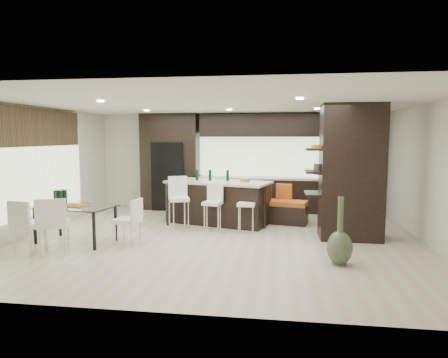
# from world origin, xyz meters

# --- Properties ---
(ground) EXTENTS (8.00, 8.00, 0.00)m
(ground) POSITION_xyz_m (0.00, 0.00, 0.00)
(ground) COLOR #C2B195
(ground) RESTS_ON ground
(back_wall) EXTENTS (8.00, 0.02, 2.70)m
(back_wall) POSITION_xyz_m (0.00, 3.50, 1.35)
(back_wall) COLOR silver
(back_wall) RESTS_ON ground
(left_wall) EXTENTS (0.02, 7.00, 2.70)m
(left_wall) POSITION_xyz_m (-4.00, 0.00, 1.35)
(left_wall) COLOR silver
(left_wall) RESTS_ON ground
(right_wall) EXTENTS (0.02, 7.00, 2.70)m
(right_wall) POSITION_xyz_m (4.00, 0.00, 1.35)
(right_wall) COLOR silver
(right_wall) RESTS_ON ground
(ceiling) EXTENTS (8.00, 7.00, 0.02)m
(ceiling) POSITION_xyz_m (0.00, 0.00, 2.70)
(ceiling) COLOR white
(ceiling) RESTS_ON ground
(window_left) EXTENTS (0.04, 3.20, 1.90)m
(window_left) POSITION_xyz_m (-3.96, 0.20, 1.35)
(window_left) COLOR #B2D199
(window_left) RESTS_ON left_wall
(window_back) EXTENTS (3.40, 0.04, 1.20)m
(window_back) POSITION_xyz_m (0.60, 3.46, 1.55)
(window_back) COLOR #B2D199
(window_back) RESTS_ON back_wall
(stone_accent) EXTENTS (0.08, 3.00, 0.80)m
(stone_accent) POSITION_xyz_m (-3.93, 0.20, 2.25)
(stone_accent) COLOR brown
(stone_accent) RESTS_ON left_wall
(ceiling_spots) EXTENTS (4.00, 3.00, 0.02)m
(ceiling_spots) POSITION_xyz_m (0.00, 0.25, 2.68)
(ceiling_spots) COLOR white
(ceiling_spots) RESTS_ON ceiling
(back_cabinetry) EXTENTS (6.80, 0.68, 2.70)m
(back_cabinetry) POSITION_xyz_m (0.50, 3.17, 1.35)
(back_cabinetry) COLOR black
(back_cabinetry) RESTS_ON ground
(refrigerator) EXTENTS (0.90, 0.68, 1.90)m
(refrigerator) POSITION_xyz_m (-1.90, 3.12, 0.95)
(refrigerator) COLOR black
(refrigerator) RESTS_ON ground
(partition_column) EXTENTS (1.20, 0.80, 2.70)m
(partition_column) POSITION_xyz_m (2.60, 0.40, 1.35)
(partition_column) COLOR black
(partition_column) RESTS_ON ground
(kitchen_island) EXTENTS (2.62, 1.67, 1.01)m
(kitchen_island) POSITION_xyz_m (-0.26, 1.45, 0.51)
(kitchen_island) COLOR black
(kitchen_island) RESTS_ON ground
(stool_left) EXTENTS (0.54, 0.54, 0.95)m
(stool_left) POSITION_xyz_m (-1.01, 0.62, 0.48)
(stool_left) COLOR white
(stool_left) RESTS_ON ground
(stool_mid) EXTENTS (0.44, 0.44, 0.84)m
(stool_mid) POSITION_xyz_m (-0.26, 0.64, 0.42)
(stool_mid) COLOR white
(stool_mid) RESTS_ON ground
(stool_right) EXTENTS (0.39, 0.39, 0.84)m
(stool_right) POSITION_xyz_m (0.48, 0.64, 0.42)
(stool_right) COLOR white
(stool_right) RESTS_ON ground
(bench) EXTENTS (1.50, 0.83, 0.54)m
(bench) POSITION_xyz_m (1.13, 1.67, 0.27)
(bench) COLOR black
(bench) RESTS_ON ground
(floor_vase) EXTENTS (0.44, 0.44, 1.11)m
(floor_vase) POSITION_xyz_m (2.15, -1.39, 0.55)
(floor_vase) COLOR #3E4B35
(floor_vase) RESTS_ON ground
(dining_table) EXTENTS (1.62, 1.10, 0.72)m
(dining_table) POSITION_xyz_m (-2.72, -0.70, 0.36)
(dining_table) COLOR white
(dining_table) RESTS_ON ground
(chair_near) EXTENTS (0.65, 0.65, 0.93)m
(chair_near) POSITION_xyz_m (-2.72, -1.46, 0.47)
(chair_near) COLOR white
(chair_near) RESTS_ON ground
(chair_far) EXTENTS (0.57, 0.57, 0.88)m
(chair_far) POSITION_xyz_m (-3.19, -1.44, 0.44)
(chair_far) COLOR white
(chair_far) RESTS_ON ground
(chair_end) EXTENTS (0.49, 0.49, 0.81)m
(chair_end) POSITION_xyz_m (-1.68, -0.70, 0.41)
(chair_end) COLOR white
(chair_end) RESTS_ON ground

